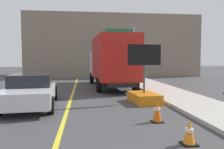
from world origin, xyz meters
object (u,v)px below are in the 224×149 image
arrow_board_trailer (144,92)px  traffic_cone_near_sign (189,132)px  traffic_cone_mid_lane (157,111)px  pickup_car (31,90)px  box_truck (112,61)px  highway_guide_sign (125,44)px

arrow_board_trailer → traffic_cone_near_sign: bearing=-93.2°
traffic_cone_near_sign → traffic_cone_mid_lane: traffic_cone_mid_lane is taller
pickup_car → traffic_cone_mid_lane: size_ratio=6.52×
pickup_car → traffic_cone_near_sign: size_ratio=8.03×
pickup_car → traffic_cone_near_sign: pickup_car is taller
box_truck → pickup_car: bearing=-125.6°
box_truck → highway_guide_sign: 5.66m
traffic_cone_near_sign → traffic_cone_mid_lane: 1.97m
box_truck → pickup_car: box_truck is taller
traffic_cone_mid_lane → box_truck: bearing=92.5°
traffic_cone_near_sign → arrow_board_trailer: bearing=86.8°
box_truck → traffic_cone_mid_lane: (0.39, -8.98, -1.51)m
pickup_car → traffic_cone_mid_lane: 5.55m
pickup_car → traffic_cone_mid_lane: (4.59, -3.11, -0.32)m
arrow_board_trailer → traffic_cone_near_sign: (-0.29, -5.20, -0.18)m
box_truck → traffic_cone_near_sign: 11.07m
box_truck → pickup_car: size_ratio=1.63×
box_truck → pickup_car: (-4.21, -5.87, -1.19)m
arrow_board_trailer → box_truck: (-0.82, 5.75, 1.40)m
pickup_car → highway_guide_sign: highway_guide_sign is taller
box_truck → highway_guide_sign: highway_guide_sign is taller
box_truck → pickup_car: 7.32m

